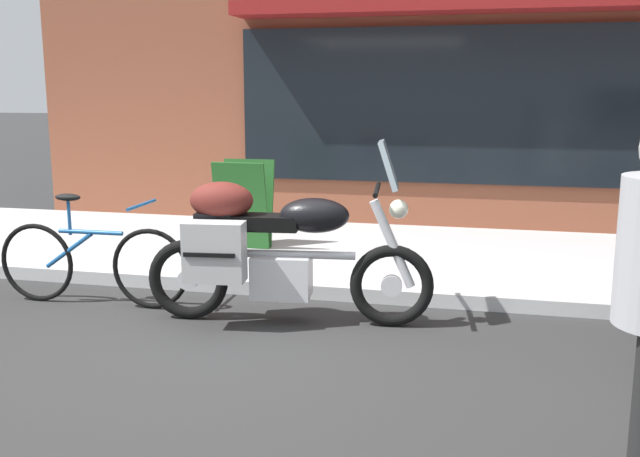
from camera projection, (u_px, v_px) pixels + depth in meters
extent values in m
plane|color=#2C2C2C|center=(234.00, 337.00, 5.16)|extent=(80.00, 80.00, 0.00)
torus|color=black|center=(392.00, 286.00, 5.35)|extent=(0.63, 0.16, 0.63)
cylinder|color=silver|center=(392.00, 286.00, 5.35)|extent=(0.17, 0.08, 0.16)
torus|color=black|center=(188.00, 279.00, 5.52)|extent=(0.63, 0.16, 0.63)
cylinder|color=silver|center=(188.00, 279.00, 5.52)|extent=(0.17, 0.08, 0.16)
cube|color=silver|center=(282.00, 276.00, 5.43)|extent=(0.47, 0.35, 0.32)
cylinder|color=silver|center=(288.00, 254.00, 5.39)|extent=(1.01, 0.17, 0.06)
ellipsoid|color=black|center=(314.00, 215.00, 5.31)|extent=(0.55, 0.34, 0.26)
cube|color=black|center=(259.00, 222.00, 5.37)|extent=(0.62, 0.31, 0.11)
cube|color=black|center=(216.00, 224.00, 5.41)|extent=(0.30, 0.25, 0.18)
cylinder|color=silver|center=(392.00, 244.00, 5.28)|extent=(0.35, 0.11, 0.67)
cylinder|color=black|center=(377.00, 190.00, 5.22)|extent=(0.11, 0.62, 0.04)
cube|color=silver|center=(388.00, 165.00, 5.18)|extent=(0.18, 0.33, 0.35)
sphere|color=#EAEACC|center=(399.00, 209.00, 5.23)|extent=(0.14, 0.14, 0.14)
cube|color=#ACACAC|center=(214.00, 252.00, 5.20)|extent=(0.46, 0.25, 0.44)
cube|color=black|center=(209.00, 255.00, 5.10)|extent=(0.37, 0.06, 0.03)
ellipsoid|color=#591E19|center=(221.00, 200.00, 5.37)|extent=(0.51, 0.37, 0.28)
torus|color=black|center=(151.00, 269.00, 5.77)|extent=(0.66, 0.05, 0.66)
torus|color=black|center=(37.00, 263.00, 5.98)|extent=(0.66, 0.05, 0.66)
cylinder|color=#1E5999|center=(91.00, 232.00, 5.82)|extent=(0.56, 0.05, 0.04)
cylinder|color=#1E5999|center=(69.00, 250.00, 5.90)|extent=(0.44, 0.04, 0.32)
cylinder|color=#1E5999|center=(69.00, 217.00, 5.84)|extent=(0.03, 0.03, 0.30)
ellipsoid|color=black|center=(68.00, 197.00, 5.81)|extent=(0.22, 0.10, 0.06)
cylinder|color=#1E5999|center=(142.00, 205.00, 5.68)|extent=(0.04, 0.48, 0.03)
cube|color=#1E511E|center=(241.00, 206.00, 7.32)|extent=(0.55, 0.19, 0.90)
cube|color=#1E511E|center=(248.00, 203.00, 7.53)|extent=(0.55, 0.19, 0.90)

